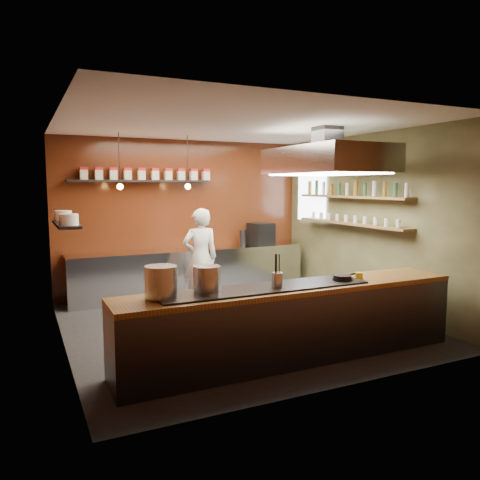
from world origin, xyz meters
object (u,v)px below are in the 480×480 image
extractor_hood (327,160)px  stockpot_large (161,281)px  stockpot_small (207,279)px  chef (200,258)px  espresso_machine (261,234)px

extractor_hood → stockpot_large: 3.44m
stockpot_small → chef: size_ratio=0.18×
espresso_machine → chef: chef is taller
stockpot_large → extractor_hood: bearing=21.4°
chef → espresso_machine: bearing=-146.7°
stockpot_large → stockpot_small: (0.54, 0.05, -0.02)m
extractor_hood → stockpot_small: (-2.39, -1.10, -1.42)m
espresso_machine → chef: size_ratio=0.26×
extractor_hood → chef: (-1.43, 1.68, -1.64)m
stockpot_small → extractor_hood: bearing=24.8°
extractor_hood → espresso_machine: size_ratio=4.50×
stockpot_small → chef: bearing=71.0°
chef → extractor_hood: bearing=134.9°
stockpot_large → stockpot_small: size_ratio=1.12×
extractor_hood → espresso_machine: 2.96m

